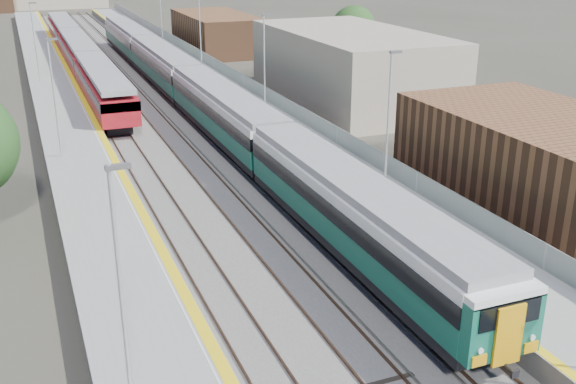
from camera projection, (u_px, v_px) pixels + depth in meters
ground at (166, 105)px, 60.91m from camera, size 320.00×320.00×0.00m
ballast_bed at (136, 101)px, 62.28m from camera, size 10.50×155.00×0.06m
tracks at (139, 95)px, 63.92m from camera, size 8.96×160.00×0.17m
platform_right at (215, 89)px, 64.73m from camera, size 4.70×155.00×8.52m
platform_left at (59, 102)px, 59.72m from camera, size 4.30×155.00×8.52m
green_train at (190, 85)px, 57.78m from camera, size 2.99×83.13×3.29m
red_train at (79, 53)px, 74.64m from camera, size 2.93×59.33×3.69m
tree_d at (354, 28)px, 77.19m from camera, size 5.15×5.15×6.98m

